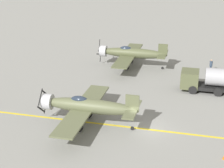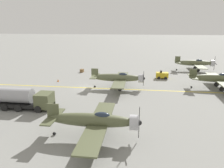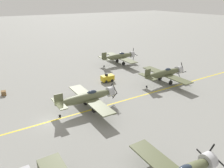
{
  "view_description": "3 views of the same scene",
  "coord_description": "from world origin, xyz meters",
  "views": [
    {
      "loc": [
        -31.84,
        -4.76,
        17.2
      ],
      "look_at": [
        3.05,
        4.04,
        3.13
      ],
      "focal_mm": 60.0,
      "sensor_mm": 36.0,
      "label": 1
    },
    {
      "loc": [
        38.46,
        9.54,
        11.76
      ],
      "look_at": [
        4.65,
        5.1,
        2.23
      ],
      "focal_mm": 35.0,
      "sensor_mm": 36.0,
      "label": 2
    },
    {
      "loc": [
        27.18,
        -7.09,
        16.28
      ],
      "look_at": [
        -1.18,
        10.52,
        2.96
      ],
      "focal_mm": 35.0,
      "sensor_mm": 36.0,
      "label": 3
    }
  ],
  "objects": [
    {
      "name": "taxiway_stripe",
      "position": [
        0.0,
        0.0,
        0.0
      ],
      "size": [
        0.3,
        160.0,
        0.01
      ],
      "primitive_type": "cube",
      "color": "yellow",
      "rests_on": "ground"
    },
    {
      "name": "fuel_tanker",
      "position": [
        11.24,
        -6.46,
        1.51
      ],
      "size": [
        2.68,
        8.0,
        2.98
      ],
      "color": "black",
      "rests_on": "ground"
    },
    {
      "name": "ground_crew_walking",
      "position": [
        18.55,
        -6.02,
        0.98
      ],
      "size": [
        0.39,
        0.39,
        1.8
      ],
      "color": "#334256",
      "rests_on": "ground"
    },
    {
      "name": "airplane_mid_center",
      "position": [
        -0.49,
        5.69,
        2.01
      ],
      "size": [
        12.0,
        9.98,
        3.65
      ],
      "rotation": [
        0.0,
        0.0,
        0.31
      ],
      "color": "#5C6142",
      "rests_on": "ground"
    },
    {
      "name": "airplane_mid_right",
      "position": [
        18.1,
        5.09,
        2.01
      ],
      "size": [
        12.0,
        9.98,
        3.75
      ],
      "rotation": [
        0.0,
        0.0,
        0.01
      ],
      "color": "#525739",
      "rests_on": "ground"
    },
    {
      "name": "ground_plane",
      "position": [
        0.0,
        0.0,
        0.0
      ],
      "size": [
        400.0,
        400.0,
        0.0
      ],
      "primitive_type": "plane",
      "color": "gray"
    }
  ]
}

